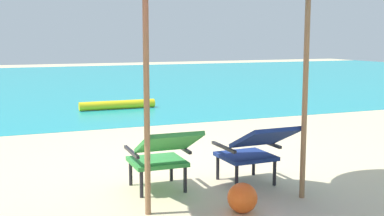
# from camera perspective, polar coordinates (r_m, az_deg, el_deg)

# --- Properties ---
(ground_plane) EXTENTS (40.00, 40.00, 0.00)m
(ground_plane) POSITION_cam_1_polar(r_m,az_deg,el_deg) (8.88, -8.86, -1.69)
(ground_plane) COLOR beige
(ocean_band) EXTENTS (40.00, 18.00, 0.01)m
(ocean_band) POSITION_cam_1_polar(r_m,az_deg,el_deg) (17.14, -15.35, 2.87)
(ocean_band) COLOR teal
(ocean_band) RESTS_ON ground_plane
(swim_buoy) EXTENTS (1.60, 0.18, 0.18)m
(swim_buoy) POSITION_cam_1_polar(r_m,az_deg,el_deg) (10.49, -8.57, 0.38)
(swim_buoy) COLOR yellow
(swim_buoy) RESTS_ON ocean_band
(lounge_chair_left) EXTENTS (0.56, 0.88, 0.68)m
(lounge_chair_left) POSITION_cam_1_polar(r_m,az_deg,el_deg) (4.77, -3.44, -5.21)
(lounge_chair_left) COLOR #338E3D
(lounge_chair_left) RESTS_ON ground_plane
(lounge_chair_right) EXTENTS (0.56, 0.89, 0.68)m
(lounge_chair_right) POSITION_cam_1_polar(r_m,az_deg,el_deg) (5.02, 7.22, -4.59)
(lounge_chair_right) COLOR navy
(lounge_chair_right) RESTS_ON ground_plane
(beach_ball) EXTENTS (0.26, 0.26, 0.26)m
(beach_ball) POSITION_cam_1_polar(r_m,az_deg,el_deg) (4.36, 5.83, -10.26)
(beach_ball) COLOR #EA5619
(beach_ball) RESTS_ON ground_plane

